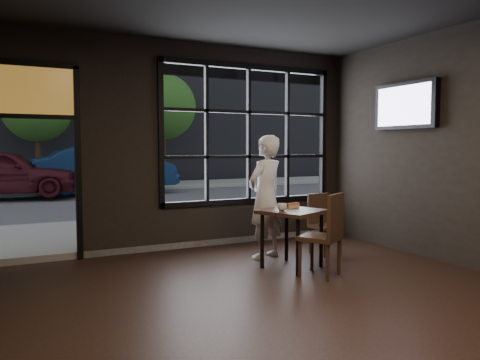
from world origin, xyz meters
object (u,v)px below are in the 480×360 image
cafe_table (292,239)px  navy_car (105,168)px  chair_near (320,235)px  man (266,197)px

cafe_table → navy_car: size_ratio=0.16×
cafe_table → chair_near: chair_near is taller
man → cafe_table: bearing=72.7°
cafe_table → man: bearing=71.3°
cafe_table → man: size_ratio=0.44×
cafe_table → navy_car: 10.97m
chair_near → man: bearing=-114.0°
cafe_table → chair_near: size_ratio=0.75×
chair_near → navy_car: size_ratio=0.22×
man → navy_car: (-0.37, 10.33, -0.00)m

